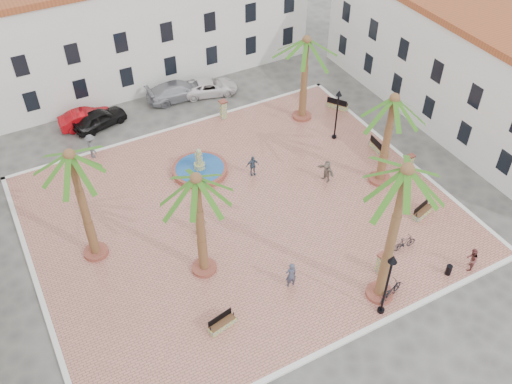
# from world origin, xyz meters

# --- Properties ---
(ground) EXTENTS (120.00, 120.00, 0.00)m
(ground) POSITION_xyz_m (0.00, 0.00, 0.00)
(ground) COLOR #56544F
(ground) RESTS_ON ground
(plaza) EXTENTS (26.00, 22.00, 0.15)m
(plaza) POSITION_xyz_m (0.00, 0.00, 0.07)
(plaza) COLOR #B46C5B
(plaza) RESTS_ON ground
(kerb_n) EXTENTS (26.30, 0.30, 0.16)m
(kerb_n) POSITION_xyz_m (0.00, 11.00, 0.08)
(kerb_n) COLOR silver
(kerb_n) RESTS_ON ground
(kerb_s) EXTENTS (26.30, 0.30, 0.16)m
(kerb_s) POSITION_xyz_m (0.00, -11.00, 0.08)
(kerb_s) COLOR silver
(kerb_s) RESTS_ON ground
(kerb_e) EXTENTS (0.30, 22.30, 0.16)m
(kerb_e) POSITION_xyz_m (13.00, 0.00, 0.08)
(kerb_e) COLOR silver
(kerb_e) RESTS_ON ground
(kerb_w) EXTENTS (0.30, 22.30, 0.16)m
(kerb_w) POSITION_xyz_m (-13.00, 0.00, 0.08)
(kerb_w) COLOR silver
(kerb_w) RESTS_ON ground
(building_north) EXTENTS (30.40, 7.40, 9.50)m
(building_north) POSITION_xyz_m (-0.00, 19.99, 4.77)
(building_north) COLOR silver
(building_north) RESTS_ON ground
(building_east) EXTENTS (7.40, 26.40, 9.00)m
(building_east) POSITION_xyz_m (19.99, 2.00, 4.52)
(building_east) COLOR silver
(building_east) RESTS_ON ground
(fountain) EXTENTS (3.85, 3.85, 1.99)m
(fountain) POSITION_xyz_m (-0.68, 5.18, 0.42)
(fountain) COLOR #964636
(fountain) RESTS_ON plaza
(palm_nw) EXTENTS (4.78, 4.78, 7.84)m
(palm_nw) POSITION_xyz_m (-9.30, 1.14, 6.84)
(palm_nw) COLOR #964636
(palm_nw) RESTS_ON plaza
(palm_sw) EXTENTS (4.76, 4.76, 7.28)m
(palm_sw) POSITION_xyz_m (-4.10, -3.08, 6.31)
(palm_sw) COLOR #964636
(palm_sw) RESTS_ON plaza
(palm_s) EXTENTS (4.97, 4.97, 9.42)m
(palm_s) POSITION_xyz_m (3.76, -9.43, 8.31)
(palm_s) COLOR #964636
(palm_s) RESTS_ON plaza
(palm_e) EXTENTS (4.99, 4.99, 6.94)m
(palm_e) POSITION_xyz_m (9.85, -1.52, 5.94)
(palm_e) COLOR #964636
(palm_e) RESTS_ON plaza
(palm_ne) EXTENTS (4.86, 4.86, 6.94)m
(palm_ne) POSITION_xyz_m (9.18, 7.55, 5.97)
(palm_ne) COLOR #964636
(palm_ne) RESTS_ON plaza
(bench_s) EXTENTS (1.66, 0.79, 0.84)m
(bench_s) POSITION_xyz_m (-4.92, -7.20, 0.39)
(bench_s) COLOR #919862
(bench_s) RESTS_ON plaza
(bench_se) EXTENTS (1.70, 0.92, 0.86)m
(bench_se) POSITION_xyz_m (10.14, -5.59, 0.39)
(bench_se) COLOR #919862
(bench_se) RESTS_ON plaza
(bench_e) EXTENTS (0.71, 1.86, 0.96)m
(bench_e) POSITION_xyz_m (11.81, 1.15, 0.42)
(bench_e) COLOR #919862
(bench_e) RESTS_ON plaza
(bench_ne) EXTENTS (1.44, 1.75, 0.93)m
(bench_ne) POSITION_xyz_m (12.38, 7.32, 0.41)
(bench_ne) COLOR #919862
(bench_ne) RESTS_ON plaza
(lamppost_s) EXTENTS (0.49, 0.49, 4.51)m
(lamppost_s) POSITION_xyz_m (3.13, -10.40, 3.20)
(lamppost_s) COLOR black
(lamppost_s) RESTS_ON plaza
(lamppost_e) EXTENTS (0.45, 0.45, 4.12)m
(lamppost_e) POSITION_xyz_m (9.89, 4.06, 2.94)
(lamppost_e) COLOR black
(lamppost_e) RESTS_ON plaza
(bollard_se) EXTENTS (0.57, 0.57, 1.40)m
(bollard_se) POSITION_xyz_m (4.81, -8.09, 0.88)
(bollard_se) COLOR #919862
(bollard_se) RESTS_ON plaza
(bollard_n) EXTENTS (0.57, 0.57, 1.55)m
(bollard_n) POSITION_xyz_m (3.70, 10.40, 0.95)
(bollard_n) COLOR #919862
(bollard_n) RESTS_ON plaza
(bollard_e) EXTENTS (0.45, 0.45, 1.25)m
(bollard_e) POSITION_xyz_m (12.40, -1.55, 0.80)
(bollard_e) COLOR #919862
(bollard_e) RESTS_ON plaza
(litter_bin) EXTENTS (0.35, 0.35, 0.68)m
(litter_bin) POSITION_xyz_m (8.18, -10.12, 0.49)
(litter_bin) COLOR black
(litter_bin) RESTS_ON plaza
(cyclist_a) EXTENTS (0.70, 0.50, 1.80)m
(cyclist_a) POSITION_xyz_m (-0.28, -6.50, 1.05)
(cyclist_a) COLOR #383E50
(cyclist_a) RESTS_ON plaza
(bicycle_a) EXTENTS (1.99, 1.18, 0.99)m
(bicycle_a) POSITION_xyz_m (4.18, -9.83, 0.64)
(bicycle_a) COLOR black
(bicycle_a) RESTS_ON plaza
(cyclist_b) EXTENTS (0.97, 0.91, 1.59)m
(cyclist_b) POSITION_xyz_m (9.52, -10.40, 0.94)
(cyclist_b) COLOR brown
(cyclist_b) RESTS_ON plaza
(bicycle_b) EXTENTS (1.60, 0.53, 0.95)m
(bicycle_b) POSITION_xyz_m (7.21, -7.32, 0.62)
(bicycle_b) COLOR black
(bicycle_b) RESTS_ON plaza
(pedestrian_fountain_a) EXTENTS (0.87, 0.60, 1.71)m
(pedestrian_fountain_a) POSITION_xyz_m (-3.07, -0.30, 1.01)
(pedestrian_fountain_a) COLOR #9D8160
(pedestrian_fountain_a) RESTS_ON plaza
(pedestrian_fountain_b) EXTENTS (0.97, 0.53, 1.57)m
(pedestrian_fountain_b) POSITION_xyz_m (2.43, 3.16, 0.93)
(pedestrian_fountain_b) COLOR #384B5E
(pedestrian_fountain_b) RESTS_ON plaza
(pedestrian_north) EXTENTS (0.85, 1.30, 1.89)m
(pedestrian_north) POSITION_xyz_m (-6.75, 10.40, 1.09)
(pedestrian_north) COLOR #4D4E51
(pedestrian_north) RESTS_ON plaza
(pedestrian_east) EXTENTS (0.74, 1.53, 1.58)m
(pedestrian_east) POSITION_xyz_m (6.62, 0.27, 0.94)
(pedestrian_east) COLOR #726558
(pedestrian_east) RESTS_ON plaza
(car_black) EXTENTS (4.53, 2.70, 1.45)m
(car_black) POSITION_xyz_m (-5.11, 14.08, 0.72)
(car_black) COLOR black
(car_black) RESTS_ON ground
(car_red) EXTENTS (4.19, 1.55, 1.37)m
(car_red) POSITION_xyz_m (-5.99, 14.66, 0.68)
(car_red) COLOR #A80910
(car_red) RESTS_ON ground
(car_silver) EXTENTS (5.20, 2.19, 1.50)m
(car_silver) POSITION_xyz_m (1.74, 14.92, 0.75)
(car_silver) COLOR #999AA1
(car_silver) RESTS_ON ground
(car_white) EXTENTS (4.89, 3.14, 1.25)m
(car_white) POSITION_xyz_m (4.39, 14.32, 0.63)
(car_white) COLOR white
(car_white) RESTS_ON ground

